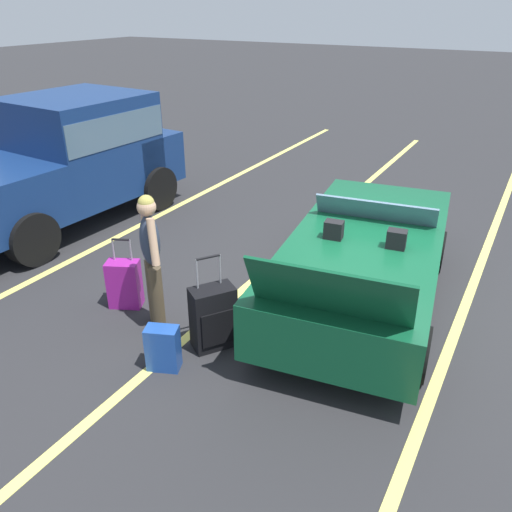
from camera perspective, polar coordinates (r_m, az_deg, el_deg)
The scene contains 10 objects.
ground_plane at distance 6.81m, azimuth 11.50°, elevation -5.04°, with size 80.00×80.00×0.00m, color #28282B.
lot_line_near at distance 6.63m, azimuth 21.47°, elevation -7.51°, with size 18.00×0.12×0.01m, color #EAE066.
lot_line_mid at distance 7.31m, azimuth 0.45°, elevation -2.11°, with size 18.00×0.12×0.01m, color #EAE066.
lot_line_far at distance 8.81m, azimuth -15.08°, elevation 2.14°, with size 18.00×0.12×0.01m, color #EAE066.
convertible_car at distance 6.70m, azimuth 12.28°, elevation 0.12°, with size 4.38×2.32×1.51m.
suitcase_large_black at distance 5.72m, azimuth -4.78°, elevation -6.86°, with size 0.55×0.50×1.10m.
suitcase_medium_bright at distance 6.67m, azimuth -14.46°, elevation -3.02°, with size 0.39×0.46×0.91m.
suitcase_small_carryon at distance 5.53m, azimuth -10.33°, elevation -10.09°, with size 0.31×0.39×0.50m.
traveler_person at distance 5.90m, azimuth -11.59°, elevation 0.07°, with size 0.44×0.53×1.65m.
parked_pickup_truck_near at distance 9.35m, azimuth -20.98°, elevation 9.95°, with size 5.09×2.27×2.10m.
Camera 1 is at (-5.61, -1.63, 3.52)m, focal length 35.87 mm.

